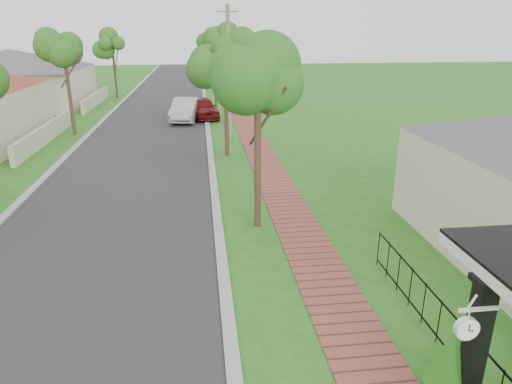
{
  "coord_description": "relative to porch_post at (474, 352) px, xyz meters",
  "views": [
    {
      "loc": [
        0.22,
        -6.71,
        6.15
      ],
      "look_at": [
        1.79,
        6.15,
        1.5
      ],
      "focal_mm": 32.0,
      "sensor_mm": 36.0,
      "label": 1
    }
  ],
  "objects": [
    {
      "name": "near_tree",
      "position": [
        -2.6,
        8.0,
        3.56
      ],
      "size": [
        2.29,
        2.29,
        5.87
      ],
      "color": "#382619",
      "rests_on": "ground"
    },
    {
      "name": "far_house_grey",
      "position": [
        -19.52,
        35.0,
        1.22
      ],
      "size": [
        15.56,
        15.56,
        4.6
      ],
      "color": "beige",
      "rests_on": "ground"
    },
    {
      "name": "picket_fence",
      "position": [
        0.35,
        1.0,
        -0.59
      ],
      "size": [
        0.03,
        8.02,
        1.0
      ],
      "color": "black",
      "rests_on": "ground"
    },
    {
      "name": "road",
      "position": [
        -7.55,
        21.0,
        -1.12
      ],
      "size": [
        7.0,
        120.0,
        0.02
      ],
      "primitive_type": "cube",
      "color": "#28282B",
      "rests_on": "ground"
    },
    {
      "name": "parked_car_red",
      "position": [
        -4.15,
        27.57,
        -0.38
      ],
      "size": [
        2.6,
        4.61,
        1.48
      ],
      "primitive_type": "imported",
      "rotation": [
        0.0,
        0.0,
        0.21
      ],
      "color": "#600E11",
      "rests_on": "ground"
    },
    {
      "name": "sidewalk",
      "position": [
        -1.3,
        21.0,
        -1.12
      ],
      "size": [
        1.5,
        120.0,
        0.03
      ],
      "primitive_type": "cube",
      "color": "brown",
      "rests_on": "ground"
    },
    {
      "name": "utility_pole",
      "position": [
        -2.63,
        21.0,
        2.65
      ],
      "size": [
        1.2,
        0.24,
        7.43
      ],
      "color": "#79695E",
      "rests_on": "ground"
    },
    {
      "name": "parked_car_white",
      "position": [
        -5.36,
        26.76,
        -0.35
      ],
      "size": [
        2.25,
        4.84,
        1.54
      ],
      "primitive_type": "imported",
      "rotation": [
        0.0,
        0.0,
        -0.14
      ],
      "color": "#BDBDBF",
      "rests_on": "ground"
    },
    {
      "name": "station_clock",
      "position": [
        -0.49,
        -0.4,
        0.83
      ],
      "size": [
        0.64,
        0.13,
        0.54
      ],
      "color": "white",
      "rests_on": "ground"
    },
    {
      "name": "porch_post",
      "position": [
        0.0,
        0.0,
        0.0
      ],
      "size": [
        0.48,
        0.48,
        2.52
      ],
      "color": "black",
      "rests_on": "ground"
    },
    {
      "name": "kerb_left",
      "position": [
        -11.2,
        21.0,
        -1.12
      ],
      "size": [
        0.3,
        120.0,
        0.1
      ],
      "primitive_type": "cube",
      "color": "#9E9E99",
      "rests_on": "ground"
    },
    {
      "name": "street_trees",
      "position": [
        -7.42,
        27.84,
        3.42
      ],
      "size": [
        10.7,
        37.65,
        5.89
      ],
      "color": "#382619",
      "rests_on": "ground"
    },
    {
      "name": "kerb_right",
      "position": [
        -3.9,
        21.0,
        -1.12
      ],
      "size": [
        0.3,
        120.0,
        0.1
      ],
      "primitive_type": "cube",
      "color": "#9E9E99",
      "rests_on": "ground"
    }
  ]
}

